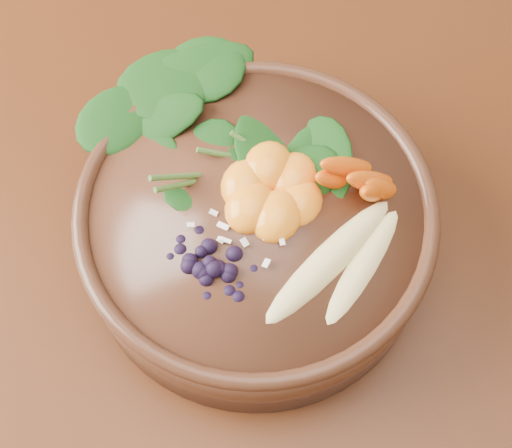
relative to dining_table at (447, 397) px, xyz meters
The scene contains 8 objects.
dining_table is the anchor object (origin of this frame).
stoneware_bowl 0.26m from the dining_table, behind, with size 0.30×0.30×0.08m, color #492819.
kale_heap 0.33m from the dining_table, 157.37° to the left, with size 0.20×0.18×0.05m, color #164213, non-canonical shape.
carrot_cluster 0.28m from the dining_table, 146.10° to the left, with size 0.06×0.06×0.08m, color #DA570B, non-canonical shape.
banana_halves 0.23m from the dining_table, behind, with size 0.09×0.16×0.03m.
mandarin_cluster 0.29m from the dining_table, 166.92° to the left, with size 0.09×0.10×0.03m, color orange, non-canonical shape.
blueberry_pile 0.30m from the dining_table, behind, with size 0.14×0.10×0.04m, color black, non-canonical shape.
coconut_flakes 0.28m from the dining_table, behind, with size 0.10×0.07×0.01m, color white, non-canonical shape.
Camera 1 is at (-0.11, -0.22, 1.35)m, focal length 50.00 mm.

